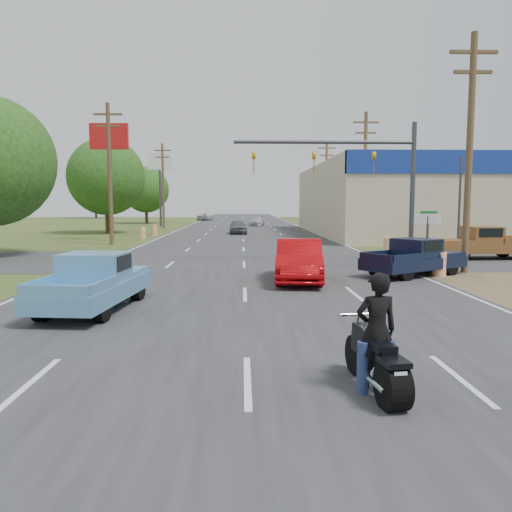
{
  "coord_description": "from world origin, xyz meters",
  "views": [
    {
      "loc": [
        -0.08,
        -8.08,
        2.99
      ],
      "look_at": [
        0.36,
        7.82,
        1.3
      ],
      "focal_mm": 35.0,
      "sensor_mm": 36.0,
      "label": 1
    }
  ],
  "objects_px": {
    "motorcycle": "(377,364)",
    "brown_pickup": "(481,243)",
    "blue_pickup": "(96,281)",
    "distant_car_silver": "(257,221)",
    "distant_car_white": "(205,217)",
    "distant_car_grey": "(238,227)",
    "navy_pickup": "(416,257)",
    "red_convertible": "(299,261)",
    "rider": "(376,337)"
  },
  "relations": [
    {
      "from": "distant_car_grey",
      "to": "distant_car_white",
      "type": "xyz_separation_m",
      "value": [
        -6.0,
        38.36,
        -0.05
      ]
    },
    {
      "from": "brown_pickup",
      "to": "distant_car_grey",
      "type": "distance_m",
      "value": 26.05
    },
    {
      "from": "red_convertible",
      "to": "motorcycle",
      "type": "height_order",
      "value": "red_convertible"
    },
    {
      "from": "brown_pickup",
      "to": "distant_car_grey",
      "type": "xyz_separation_m",
      "value": [
        -13.23,
        22.44,
        -0.19
      ]
    },
    {
      "from": "brown_pickup",
      "to": "distant_car_grey",
      "type": "height_order",
      "value": "brown_pickup"
    },
    {
      "from": "blue_pickup",
      "to": "brown_pickup",
      "type": "bearing_deg",
      "value": 42.07
    },
    {
      "from": "distant_car_grey",
      "to": "distant_car_silver",
      "type": "height_order",
      "value": "distant_car_grey"
    },
    {
      "from": "navy_pickup",
      "to": "brown_pickup",
      "type": "relative_size",
      "value": 0.92
    },
    {
      "from": "blue_pickup",
      "to": "distant_car_white",
      "type": "xyz_separation_m",
      "value": [
        -2.27,
        73.09,
        -0.17
      ]
    },
    {
      "from": "blue_pickup",
      "to": "brown_pickup",
      "type": "height_order",
      "value": "brown_pickup"
    },
    {
      "from": "blue_pickup",
      "to": "brown_pickup",
      "type": "distance_m",
      "value": 20.95
    },
    {
      "from": "red_convertible",
      "to": "distant_car_white",
      "type": "height_order",
      "value": "red_convertible"
    },
    {
      "from": "navy_pickup",
      "to": "distant_car_grey",
      "type": "distance_m",
      "value": 29.49
    },
    {
      "from": "distant_car_silver",
      "to": "distant_car_white",
      "type": "xyz_separation_m",
      "value": [
        -8.38,
        20.99,
        0.02
      ]
    },
    {
      "from": "blue_pickup",
      "to": "distant_car_grey",
      "type": "xyz_separation_m",
      "value": [
        3.73,
        34.73,
        -0.12
      ]
    },
    {
      "from": "red_convertible",
      "to": "navy_pickup",
      "type": "relative_size",
      "value": 0.99
    },
    {
      "from": "red_convertible",
      "to": "distant_car_grey",
      "type": "relative_size",
      "value": 1.19
    },
    {
      "from": "distant_car_silver",
      "to": "navy_pickup",
      "type": "bearing_deg",
      "value": -74.51
    },
    {
      "from": "red_convertible",
      "to": "distant_car_silver",
      "type": "bearing_deg",
      "value": 96.0
    },
    {
      "from": "distant_car_silver",
      "to": "distant_car_white",
      "type": "bearing_deg",
      "value": 120.75
    },
    {
      "from": "blue_pickup",
      "to": "distant_car_white",
      "type": "relative_size",
      "value": 1.09
    },
    {
      "from": "distant_car_white",
      "to": "brown_pickup",
      "type": "bearing_deg",
      "value": 117.05
    },
    {
      "from": "distant_car_silver",
      "to": "distant_car_white",
      "type": "height_order",
      "value": "distant_car_white"
    },
    {
      "from": "red_convertible",
      "to": "motorcycle",
      "type": "relative_size",
      "value": 2.16
    },
    {
      "from": "rider",
      "to": "distant_car_silver",
      "type": "distance_m",
      "value": 58.58
    },
    {
      "from": "motorcycle",
      "to": "blue_pickup",
      "type": "xyz_separation_m",
      "value": [
        -6.24,
        6.54,
        0.3
      ]
    },
    {
      "from": "rider",
      "to": "navy_pickup",
      "type": "distance_m",
      "value": 13.7
    },
    {
      "from": "motorcycle",
      "to": "distant_car_white",
      "type": "relative_size",
      "value": 0.49
    },
    {
      "from": "navy_pickup",
      "to": "distant_car_silver",
      "type": "distance_m",
      "value": 46.15
    },
    {
      "from": "red_convertible",
      "to": "blue_pickup",
      "type": "height_order",
      "value": "blue_pickup"
    },
    {
      "from": "navy_pickup",
      "to": "distant_car_silver",
      "type": "height_order",
      "value": "navy_pickup"
    },
    {
      "from": "motorcycle",
      "to": "distant_car_silver",
      "type": "distance_m",
      "value": 58.64
    },
    {
      "from": "navy_pickup",
      "to": "distant_car_white",
      "type": "distance_m",
      "value": 68.22
    },
    {
      "from": "motorcycle",
      "to": "distant_car_white",
      "type": "distance_m",
      "value": 80.09
    },
    {
      "from": "motorcycle",
      "to": "blue_pickup",
      "type": "relative_size",
      "value": 0.45
    },
    {
      "from": "blue_pickup",
      "to": "distant_car_white",
      "type": "bearing_deg",
      "value": 97.91
    },
    {
      "from": "rider",
      "to": "distant_car_grey",
      "type": "height_order",
      "value": "rider"
    },
    {
      "from": "brown_pickup",
      "to": "navy_pickup",
      "type": "bearing_deg",
      "value": 135.38
    },
    {
      "from": "navy_pickup",
      "to": "brown_pickup",
      "type": "xyz_separation_m",
      "value": [
        5.64,
        6.05,
        0.11
      ]
    },
    {
      "from": "rider",
      "to": "distant_car_silver",
      "type": "bearing_deg",
      "value": -97.74
    },
    {
      "from": "blue_pickup",
      "to": "distant_car_silver",
      "type": "xyz_separation_m",
      "value": [
        6.1,
        52.1,
        -0.19
      ]
    },
    {
      "from": "brown_pickup",
      "to": "distant_car_silver",
      "type": "relative_size",
      "value": 1.25
    },
    {
      "from": "motorcycle",
      "to": "navy_pickup",
      "type": "bearing_deg",
      "value": 60.46
    },
    {
      "from": "blue_pickup",
      "to": "distant_car_white",
      "type": "distance_m",
      "value": 73.13
    },
    {
      "from": "motorcycle",
      "to": "brown_pickup",
      "type": "relative_size",
      "value": 0.42
    },
    {
      "from": "red_convertible",
      "to": "distant_car_white",
      "type": "bearing_deg",
      "value": 102.91
    },
    {
      "from": "rider",
      "to": "blue_pickup",
      "type": "distance_m",
      "value": 8.99
    },
    {
      "from": "distant_car_grey",
      "to": "distant_car_silver",
      "type": "bearing_deg",
      "value": 79.64
    },
    {
      "from": "motorcycle",
      "to": "navy_pickup",
      "type": "distance_m",
      "value": 13.76
    },
    {
      "from": "blue_pickup",
      "to": "motorcycle",
      "type": "bearing_deg",
      "value": -40.2
    }
  ]
}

